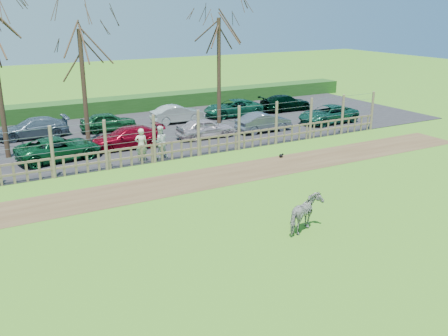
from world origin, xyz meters
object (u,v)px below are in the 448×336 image
tree_right (219,46)px  car_2 (59,148)px  car_6 (328,114)px  car_11 (177,114)px  car_5 (264,122)px  car_4 (205,128)px  visitor_b (160,142)px  car_3 (127,137)px  car_10 (108,122)px  crow (281,156)px  visitor_a (141,145)px  car_9 (33,128)px  car_13 (285,103)px  car_12 (233,108)px  zebra (306,214)px  tree_mid (81,59)px

tree_right → car_2: (-11.19, -3.20, -4.60)m
car_6 → car_11: size_ratio=1.19×
car_2 → car_5: 12.72m
car_2 → car_4: 8.73m
car_4 → car_11: size_ratio=0.97×
visitor_b → car_3: bearing=-68.6°
car_3 → car_11: same height
car_4 → car_10: size_ratio=1.00×
crow → car_10: (-6.29, 10.21, 0.53)m
visitor_b → crow: bearing=156.6°
visitor_a → crow: visitor_a is taller
car_5 → car_9: 14.21m
car_13 → car_11: bearing=90.9°
crow → car_10: car_10 is taller
car_10 → car_11: size_ratio=0.97×
car_12 → car_13: same height
car_3 → car_13: size_ratio=1.00×
car_10 → car_11: same height
car_5 → car_12: bearing=-7.8°
zebra → car_11: (3.19, 18.27, -0.03)m
zebra → car_4: zebra is taller
car_2 → car_6: (17.97, 0.01, 0.00)m
tree_right → car_13: size_ratio=1.78×
tree_mid → zebra: (3.60, -15.85, -4.20)m
car_11 → car_3: bearing=132.3°
zebra → car_4: 13.88m
zebra → car_4: size_ratio=0.45×
car_11 → car_9: bearing=88.0°
crow → car_12: bearing=73.8°
tree_right → car_13: 8.35m
car_11 → car_13: (8.96, -0.18, 0.00)m
zebra → visitor_a: bearing=-15.4°
car_3 → car_6: size_ratio=0.96×
car_4 → car_9: size_ratio=0.85×
visitor_b → car_5: 8.36m
car_10 → car_9: bearing=89.1°
car_3 → car_6: 14.15m
car_12 → car_2: bearing=-64.0°
car_5 → car_10: 9.95m
car_3 → car_5: same height
car_10 → car_12: 9.29m
car_5 → car_2: bearing=89.9°
zebra → car_6: size_ratio=0.37×
tree_mid → zebra: bearing=-77.2°
visitor_b → car_9: visitor_b is taller
visitor_b → car_3: 2.91m
crow → car_4: size_ratio=0.08×
car_10 → visitor_b: bearing=-169.8°
car_4 → car_11: (0.26, 4.70, 0.00)m
car_12 → tree_mid: bearing=-72.8°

